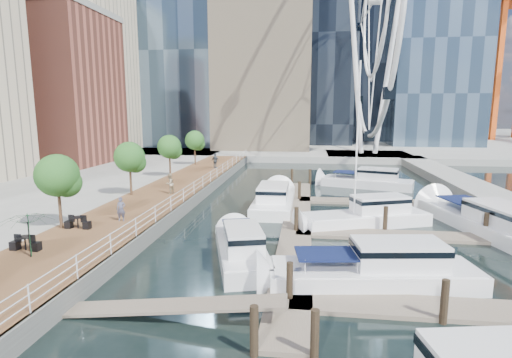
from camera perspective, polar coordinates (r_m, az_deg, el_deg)
The scene contains 16 objects.
ground at distance 20.22m, azimuth -3.74°, elevation -14.11°, with size 520.00×520.00×0.00m, color black.
boardwalk at distance 36.29m, azimuth -13.22°, elevation -2.77°, with size 6.00×60.00×1.00m, color brown.
seawall at distance 35.36m, azimuth -8.66°, elevation -2.94°, with size 0.25×60.00×1.00m, color #595954.
land_far at distance 120.45m, azimuth 5.63°, elevation 5.96°, with size 200.00×114.00×1.00m, color gray.
breakwater at distance 42.21m, azimuth 30.03°, elevation -2.09°, with size 4.00×60.00×1.00m, color gray.
pier at distance 71.32m, azimuth 15.68°, elevation 3.14°, with size 14.00×12.00×1.00m, color gray.
railing at distance 35.18m, azimuth -8.85°, elevation -1.31°, with size 0.10×60.00×1.05m, color white, non-canonical shape.
floating_docks at distance 29.47m, azimuth 15.62°, elevation -5.76°, with size 16.00×34.00×2.60m.
ferris_wheel at distance 73.11m, azimuth 16.66°, elevation 23.34°, with size 5.80×45.60×47.80m.
street_trees at distance 35.70m, azimuth -17.63°, elevation 3.00°, with size 2.60×42.60×4.60m.
cafe_tables at distance 22.44m, azimuth -32.37°, elevation -9.46°, with size 2.50×13.70×0.74m.
yacht_foreground at distance 20.38m, azimuth 16.22°, elevation -14.30°, with size 2.89×10.77×2.15m, color silver, non-canonical shape.
pedestrian_near at distance 27.71m, azimuth -18.73°, elevation -4.10°, with size 0.58×0.38×1.60m, color #45475D.
pedestrian_mid at distance 35.69m, azimuth -12.24°, elevation -0.66°, with size 0.87×0.68×1.78m, color gray.
pedestrian_far at distance 50.88m, azimuth -5.83°, elevation 2.61°, with size 1.12×0.47×1.91m, color #353C42.
moored_yachts at distance 30.20m, azimuth 15.65°, elevation -6.36°, with size 21.72×38.80×11.50m.
Camera 1 is at (3.63, -18.15, 8.14)m, focal length 28.00 mm.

